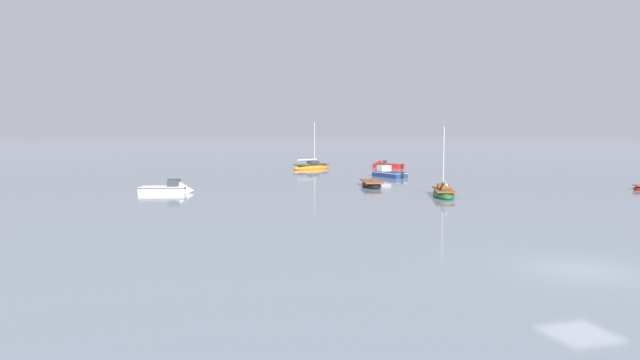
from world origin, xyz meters
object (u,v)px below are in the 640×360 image
rowboat_moored_1 (371,184)px  motorboat_moored_1 (385,174)px  sailboat_moored_0 (444,193)px  sailboat_moored_1 (311,167)px  motorboat_moored_0 (384,166)px  motorboat_moored_2 (172,190)px

rowboat_moored_1 → motorboat_moored_1: motorboat_moored_1 is taller
sailboat_moored_0 → sailboat_moored_1: sailboat_moored_1 is taller
motorboat_moored_0 → motorboat_moored_1: bearing=121.1°
rowboat_moored_1 → sailboat_moored_1: bearing=-168.8°
rowboat_moored_1 → sailboat_moored_1: (0.62, 22.33, 0.07)m
motorboat_moored_0 → rowboat_moored_1: size_ratio=0.93×
sailboat_moored_0 → motorboat_moored_2: size_ratio=1.24×
rowboat_moored_1 → motorboat_moored_2: motorboat_moored_2 is taller
motorboat_moored_0 → sailboat_moored_1: 9.82m
motorboat_moored_0 → motorboat_moored_1: motorboat_moored_1 is taller
sailboat_moored_0 → rowboat_moored_1: size_ratio=1.17×
motorboat_moored_2 → sailboat_moored_0: bearing=-10.0°
motorboat_moored_0 → sailboat_moored_0: (-7.71, -30.24, 0.04)m
motorboat_moored_0 → motorboat_moored_2: bearing=91.2°
sailboat_moored_0 → sailboat_moored_1: size_ratio=0.91×
sailboat_moored_1 → motorboat_moored_2: (-18.22, -22.26, -0.02)m
motorboat_moored_0 → sailboat_moored_1: sailboat_moored_1 is taller
motorboat_moored_1 → sailboat_moored_1: size_ratio=0.80×
sailboat_moored_1 → motorboat_moored_2: 28.77m
sailboat_moored_0 → motorboat_moored_2: (-20.31, 8.52, 0.01)m
motorboat_moored_1 → sailboat_moored_0: bearing=155.2°
sailboat_moored_0 → motorboat_moored_1: bearing=13.7°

